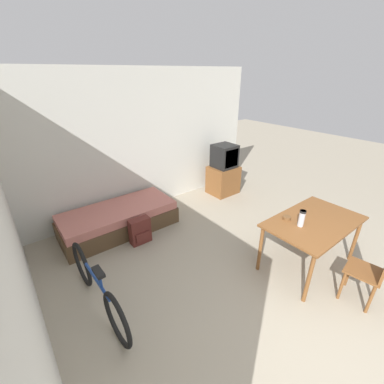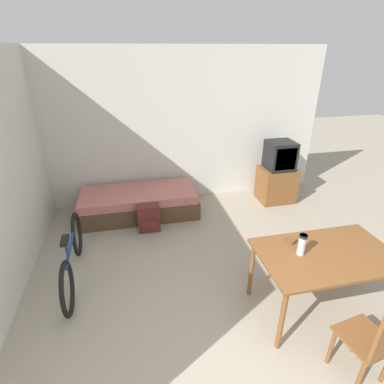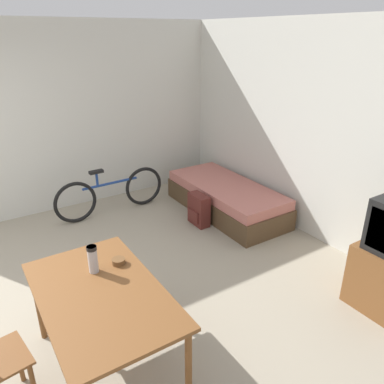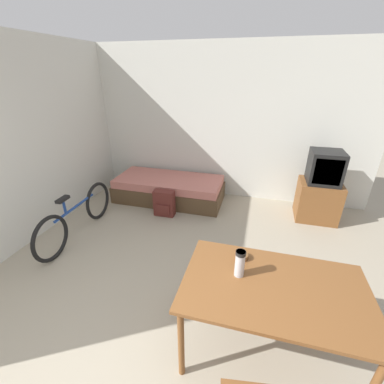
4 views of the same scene
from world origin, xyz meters
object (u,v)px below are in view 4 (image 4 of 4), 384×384
(daybed, at_px, (169,189))
(tv, at_px, (320,190))
(bicycle, at_px, (77,217))
(thermos_flask, at_px, (240,262))
(mate_bowl, at_px, (242,256))
(backpack, at_px, (164,203))
(dining_table, at_px, (273,294))

(daybed, xyz_separation_m, tv, (2.57, 0.00, 0.30))
(daybed, distance_m, bicycle, 1.72)
(daybed, relative_size, thermos_flask, 8.61)
(tv, relative_size, mate_bowl, 10.51)
(bicycle, distance_m, backpack, 1.35)
(bicycle, height_order, mate_bowl, mate_bowl)
(bicycle, bearing_deg, thermos_flask, -23.49)
(dining_table, height_order, bicycle, dining_table)
(dining_table, xyz_separation_m, mate_bowl, (-0.27, 0.26, 0.10))
(tv, bearing_deg, dining_table, -106.80)
(tv, relative_size, bicycle, 0.68)
(dining_table, bearing_deg, tv, 73.20)
(bicycle, xyz_separation_m, backpack, (1.01, 0.89, -0.10))
(tv, xyz_separation_m, thermos_flask, (-1.05, -2.51, 0.37))
(bicycle, relative_size, backpack, 3.77)
(bicycle, height_order, thermos_flask, thermos_flask)
(daybed, relative_size, dining_table, 1.43)
(backpack, bearing_deg, dining_table, -49.87)
(thermos_flask, bearing_deg, daybed, 121.17)
(bicycle, distance_m, mate_bowl, 2.59)
(daybed, xyz_separation_m, thermos_flask, (1.52, -2.51, 0.67))
(daybed, xyz_separation_m, dining_table, (1.79, -2.56, 0.46))
(thermos_flask, relative_size, backpack, 0.52)
(tv, height_order, backpack, tv)
(daybed, distance_m, mate_bowl, 2.82)
(daybed, distance_m, dining_table, 3.16)
(daybed, height_order, backpack, backpack)
(backpack, bearing_deg, tv, 13.21)
(tv, bearing_deg, backpack, -166.79)
(thermos_flask, relative_size, mate_bowl, 2.12)
(dining_table, bearing_deg, bicycle, 157.76)
(daybed, height_order, tv, tv)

